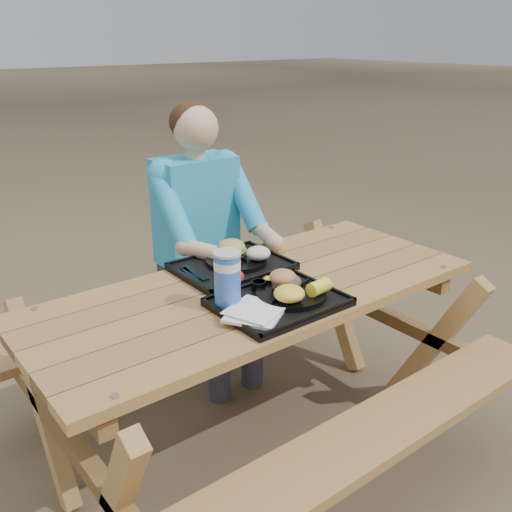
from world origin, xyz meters
TOP-DOWN VIEW (x-y plane):
  - ground at (0.00, 0.00)m, footprint 60.00×60.00m
  - picnic_table at (0.00, 0.00)m, footprint 1.80×1.49m
  - tray_near at (-0.04, -0.18)m, footprint 0.45×0.35m
  - tray_far at (0.03, 0.20)m, footprint 0.45×0.35m
  - plate_near at (0.02, -0.18)m, footprint 0.26×0.26m
  - plate_far at (0.06, 0.21)m, footprint 0.26×0.26m
  - napkin_stack at (-0.18, -0.22)m, footprint 0.25×0.25m
  - soda_cup at (-0.20, -0.09)m, footprint 0.09×0.09m
  - condiment_bbq at (-0.03, -0.06)m, footprint 0.06×0.06m
  - condiment_mustard at (0.02, -0.06)m, footprint 0.05×0.05m
  - sandwich at (0.03, -0.14)m, footprint 0.11×0.11m
  - mac_cheese at (-0.03, -0.23)m, footprint 0.11×0.11m
  - corn_cob at (0.09, -0.26)m, footprint 0.10×0.10m
  - cutlery_far at (-0.15, 0.22)m, footprint 0.03×0.17m
  - burger at (0.06, 0.25)m, footprint 0.12×0.12m
  - baked_beans at (-0.00, 0.16)m, footprint 0.08×0.08m
  - potato_salad at (0.12, 0.14)m, footprint 0.10×0.10m
  - diner at (0.16, 0.67)m, footprint 0.48×0.84m

SIDE VIEW (x-z plane):
  - ground at x=0.00m, z-range 0.00..0.00m
  - picnic_table at x=0.00m, z-range 0.00..0.75m
  - diner at x=0.16m, z-range 0.00..1.28m
  - tray_near at x=-0.04m, z-range 0.75..0.77m
  - tray_far at x=0.03m, z-range 0.75..0.77m
  - cutlery_far at x=-0.15m, z-range 0.77..0.78m
  - plate_near at x=0.02m, z-range 0.77..0.79m
  - plate_far at x=0.06m, z-range 0.77..0.79m
  - napkin_stack at x=-0.18m, z-range 0.77..0.79m
  - condiment_mustard at x=0.02m, z-range 0.77..0.80m
  - condiment_bbq at x=-0.03m, z-range 0.77..0.80m
  - baked_beans at x=0.00m, z-range 0.79..0.83m
  - corn_cob at x=0.09m, z-range 0.79..0.84m
  - mac_cheese at x=-0.03m, z-range 0.79..0.85m
  - potato_salad at x=0.12m, z-range 0.79..0.85m
  - sandwich at x=0.03m, z-range 0.79..0.90m
  - burger at x=0.06m, z-range 0.79..0.90m
  - soda_cup at x=-0.20m, z-range 0.77..0.96m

